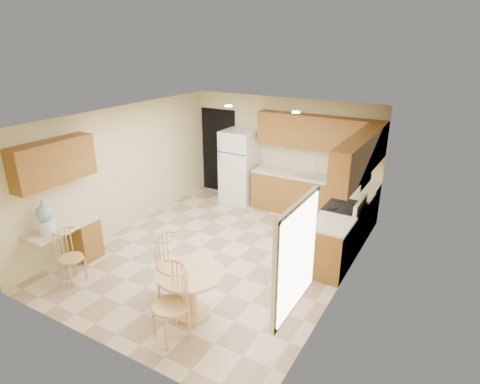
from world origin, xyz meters
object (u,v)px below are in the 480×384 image
Objects in this scene: refrigerator at (239,167)px; chair_table_a at (167,263)px; water_crock at (46,218)px; chair_desk at (65,254)px; stove at (342,228)px; chair_table_b at (164,301)px; dining_table at (191,287)px.

refrigerator is 1.76× the size of chair_table_a.
refrigerator is at bearing 76.48° from water_crock.
refrigerator is 4.49m from water_crock.
chair_desk is at bearing -9.03° from water_crock.
chair_desk is at bearing -137.21° from stove.
chair_table_a is 2.17m from water_crock.
chair_table_b is 2.73m from water_crock.
stove is 1.23× the size of chair_desk.
chair_table_b is (0.05, -0.62, 0.18)m from dining_table.
dining_table is at bearing -68.79° from refrigerator.
chair_desk is (-1.63, -0.51, -0.06)m from chair_table_a.
stove is at bearing -88.55° from chair_table_b.
water_crock is at bearing 13.97° from chair_table_b.
stove is at bearing 137.58° from chair_table_a.
water_crock is (-2.08, -0.44, 0.42)m from chair_table_a.
water_crock is at bearing -173.85° from dining_table.
refrigerator is at bearing 173.86° from chair_desk.
chair_table_a is at bearing 164.13° from dining_table.
dining_table is 1.08× the size of chair_desk.
dining_table is 0.65m from chair_table_b.
chair_table_a reaches higher than chair_desk.
refrigerator is 3.10× the size of water_crock.
chair_desk is 0.66m from water_crock.
chair_table_b reaches higher than chair_desk.
refrigerator is at bearing 157.01° from stove.
stove is 5.06m from water_crock.
dining_table is at bearing 6.15° from water_crock.
chair_table_a is 1.76× the size of water_crock.
chair_table_b is at bearing -109.63° from stove.
stove is 1.14× the size of dining_table.
dining_table is 2.21m from chair_desk.
chair_table_a is (-1.84, -2.70, 0.13)m from stove.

